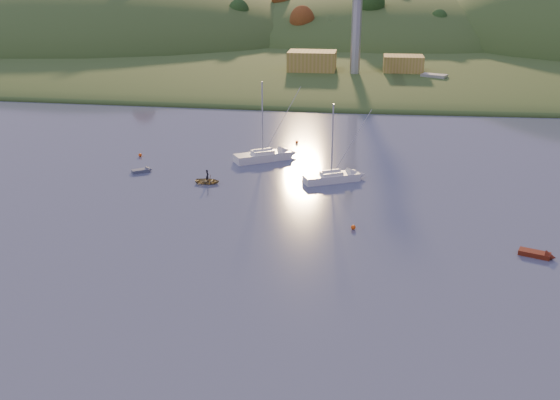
# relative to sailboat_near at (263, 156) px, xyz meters

# --- Properties ---
(far_shore) EXTENTS (620.00, 220.00, 1.50)m
(far_shore) POSITION_rel_sailboat_near_xyz_m (9.21, 171.68, -0.72)
(far_shore) COLOR #2D4A1D
(far_shore) RESTS_ON ground
(shore_slope) EXTENTS (640.00, 150.00, 7.00)m
(shore_slope) POSITION_rel_sailboat_near_xyz_m (9.21, 106.68, -0.72)
(shore_slope) COLOR #2D4A1D
(shore_slope) RESTS_ON ground
(hill_left) EXTENTS (170.00, 140.00, 44.00)m
(hill_left) POSITION_rel_sailboat_near_xyz_m (-80.79, 141.68, -0.72)
(hill_left) COLOR #2D4A1D
(hill_left) RESTS_ON ground
(hill_center) EXTENTS (140.00, 120.00, 36.00)m
(hill_center) POSITION_rel_sailboat_near_xyz_m (19.21, 151.68, -0.72)
(hill_center) COLOR #2D4A1D
(hill_center) RESTS_ON ground
(hillside_trees) EXTENTS (280.00, 50.00, 32.00)m
(hillside_trees) POSITION_rel_sailboat_near_xyz_m (9.21, 126.68, -0.72)
(hillside_trees) COLOR #1F4017
(hillside_trees) RESTS_ON ground
(wharf) EXTENTS (42.00, 16.00, 2.40)m
(wharf) POSITION_rel_sailboat_near_xyz_m (14.21, 63.68, 0.48)
(wharf) COLOR slate
(wharf) RESTS_ON ground
(shed_west) EXTENTS (11.00, 8.00, 4.80)m
(shed_west) POSITION_rel_sailboat_near_xyz_m (1.21, 64.68, 4.08)
(shed_west) COLOR #AA9038
(shed_west) RESTS_ON wharf
(shed_east) EXTENTS (9.00, 7.00, 4.00)m
(shed_east) POSITION_rel_sailboat_near_xyz_m (22.21, 65.68, 3.68)
(shed_east) COLOR #AA9038
(shed_east) RESTS_ON wharf
(dock_crane) EXTENTS (3.20, 28.00, 20.30)m
(dock_crane) POSITION_rel_sailboat_near_xyz_m (11.21, 60.07, 16.45)
(dock_crane) COLOR #B7B7BC
(dock_crane) RESTS_ON wharf
(sailboat_near) EXTENTS (8.03, 6.19, 11.03)m
(sailboat_near) POSITION_rel_sailboat_near_xyz_m (0.00, 0.00, 0.00)
(sailboat_near) COLOR white
(sailboat_near) RESTS_ON ground
(sailboat_far) EXTENTS (7.32, 5.03, 9.85)m
(sailboat_far) POSITION_rel_sailboat_near_xyz_m (10.01, -7.93, -0.06)
(sailboat_far) COLOR white
(sailboat_far) RESTS_ON ground
(canoe) EXTENTS (3.09, 2.22, 0.63)m
(canoe) POSITION_rel_sailboat_near_xyz_m (-5.24, -10.66, -0.40)
(canoe) COLOR #998854
(canoe) RESTS_ON ground
(paddler) EXTENTS (0.37, 0.56, 1.52)m
(paddler) POSITION_rel_sailboat_near_xyz_m (-5.24, -10.66, 0.04)
(paddler) COLOR black
(paddler) RESTS_ON ground
(red_tender) EXTENTS (3.45, 2.25, 1.11)m
(red_tender) POSITION_rel_sailboat_near_xyz_m (30.63, -27.28, -0.49)
(red_tender) COLOR #621D0E
(red_tender) RESTS_ON ground
(grey_dinghy) EXTENTS (2.80, 2.34, 1.01)m
(grey_dinghy) POSITION_rel_sailboat_near_xyz_m (-14.62, -7.17, -0.51)
(grey_dinghy) COLOR #525A6B
(grey_dinghy) RESTS_ON ground
(work_vessel) EXTENTS (13.39, 9.39, 3.26)m
(work_vessel) POSITION_rel_sailboat_near_xyz_m (28.80, 59.68, 0.44)
(work_vessel) COLOR #4E5767
(work_vessel) RESTS_ON ground
(buoy_1) EXTENTS (0.50, 0.50, 0.50)m
(buoy_1) POSITION_rel_sailboat_near_xyz_m (13.14, -22.98, -0.47)
(buoy_1) COLOR #F9510D
(buoy_1) RESTS_ON ground
(buoy_2) EXTENTS (0.50, 0.50, 0.50)m
(buoy_2) POSITION_rel_sailboat_near_xyz_m (-17.61, -0.49, -0.47)
(buoy_2) COLOR #F9510D
(buoy_2) RESTS_ON ground
(buoy_3) EXTENTS (0.50, 0.50, 0.50)m
(buoy_3) POSITION_rel_sailboat_near_xyz_m (3.72, 9.67, -0.47)
(buoy_3) COLOR #F9510D
(buoy_3) RESTS_ON ground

